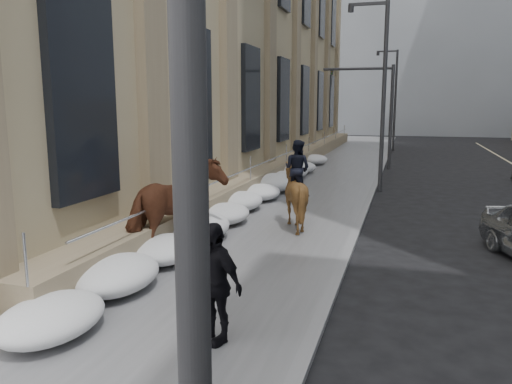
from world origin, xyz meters
TOP-DOWN VIEW (x-y plane):
  - ground at (0.00, 0.00)m, footprint 140.00×140.00m
  - sidewalk at (0.00, 10.00)m, footprint 5.00×80.00m
  - curb at (2.62, 10.00)m, footprint 0.24×80.00m
  - limestone_building at (-5.26, 19.96)m, footprint 6.10×44.00m
  - bg_building_mid at (4.00, 60.00)m, footprint 30.00×12.00m
  - bg_building_far at (-6.00, 72.00)m, footprint 24.00×12.00m
  - streetlight_mid at (2.74, 14.00)m, footprint 1.71×0.24m
  - streetlight_far at (2.74, 34.00)m, footprint 1.71×0.24m
  - traffic_signal at (2.07, 22.00)m, footprint 4.10×0.22m
  - snow_bank at (-1.42, 8.11)m, footprint 1.70×18.10m
  - mounted_horse_left at (-1.40, 2.68)m, footprint 1.97×2.99m
  - mounted_horse_right at (0.78, 6.17)m, footprint 2.02×2.14m
  - pedestrian at (1.18, -1.40)m, footprint 1.21×0.90m

SIDE VIEW (x-z plane):
  - ground at x=0.00m, z-range 0.00..0.00m
  - sidewalk at x=0.00m, z-range 0.00..0.12m
  - curb at x=2.62m, z-range 0.00..0.12m
  - snow_bank at x=-1.42m, z-range 0.09..0.85m
  - pedestrian at x=1.18m, z-range 0.12..2.03m
  - mounted_horse_right at x=0.78m, z-range -0.11..2.52m
  - mounted_horse_left at x=-1.40m, z-range -0.08..2.73m
  - traffic_signal at x=2.07m, z-range 1.00..7.00m
  - streetlight_mid at x=2.74m, z-range 0.58..8.58m
  - streetlight_far at x=2.74m, z-range 0.58..8.58m
  - limestone_building at x=-5.26m, z-range -0.10..17.90m
  - bg_building_far at x=-6.00m, z-range 0.00..20.00m
  - bg_building_mid at x=4.00m, z-range 0.00..28.00m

